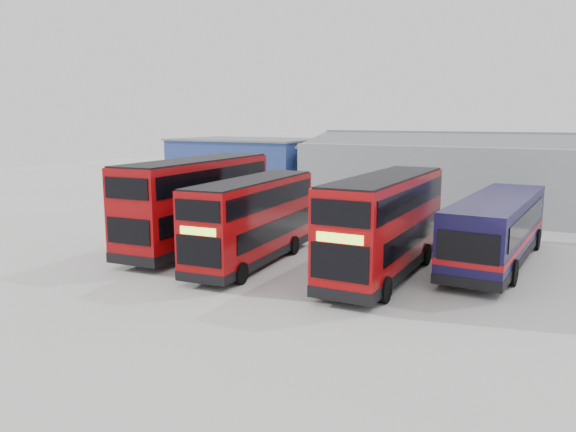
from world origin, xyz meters
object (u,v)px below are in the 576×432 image
at_px(double_decker_right, 385,226).
at_px(double_decker_left, 198,204).
at_px(single_decker_blue, 497,231).
at_px(panel_van, 208,190).
at_px(maintenance_shed, 520,178).
at_px(office_block, 248,168).
at_px(double_decker_centre, 253,222).

bearing_deg(double_decker_right, double_decker_left, 176.24).
height_order(double_decker_left, single_decker_blue, double_decker_left).
height_order(double_decker_left, double_decker_right, double_decker_left).
bearing_deg(double_decker_left, panel_van, -59.90).
bearing_deg(maintenance_shed, office_block, -174.79).
bearing_deg(panel_van, office_block, 101.19).
bearing_deg(panel_van, double_decker_right, -15.01).
bearing_deg(double_decker_left, double_decker_right, 172.78).
bearing_deg(office_block, double_decker_left, -65.05).
distance_m(double_decker_left, double_decker_centre, 4.61).
height_order(double_decker_centre, single_decker_blue, double_decker_centre).
bearing_deg(double_decker_right, double_decker_centre, -172.21).
xyz_separation_m(double_decker_centre, panel_van, (-13.38, 14.44, -0.86)).
xyz_separation_m(office_block, maintenance_shed, (22.00, 2.01, 0.02)).
height_order(maintenance_shed, double_decker_centre, maintenance_shed).
xyz_separation_m(office_block, single_decker_blue, (22.88, -13.87, -0.98)).
relative_size(double_decker_left, double_decker_centre, 1.17).
bearing_deg(double_decker_right, office_block, 134.59).
bearing_deg(double_decker_centre, double_decker_right, 3.56).
relative_size(office_block, double_decker_right, 1.17).
xyz_separation_m(office_block, double_decker_centre, (12.67, -19.32, -0.56)).
bearing_deg(office_block, double_decker_right, -44.17).
height_order(office_block, double_decker_centre, office_block).
bearing_deg(panel_van, double_decker_centre, -27.71).
xyz_separation_m(double_decker_centre, double_decker_right, (6.20, 0.99, 0.18)).
height_order(double_decker_right, single_decker_blue, double_decker_right).
height_order(maintenance_shed, double_decker_left, maintenance_shed).
relative_size(office_block, single_decker_blue, 1.03).
xyz_separation_m(maintenance_shed, double_decker_right, (-3.12, -20.34, -0.40)).
bearing_deg(double_decker_right, maintenance_shed, 80.03).
bearing_deg(single_decker_blue, double_decker_centre, 29.91).
height_order(office_block, double_decker_right, office_block).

